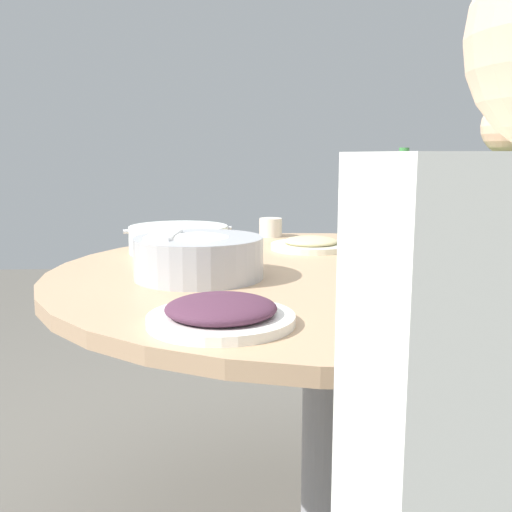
# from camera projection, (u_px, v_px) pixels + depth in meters

# --- Properties ---
(round_dining_table) EXTENTS (1.31, 1.31, 0.75)m
(round_dining_table) POSITION_uv_depth(u_px,v_px,m) (327.00, 307.00, 1.42)
(round_dining_table) COLOR #99999E
(round_dining_table) RESTS_ON ground
(rice_bowl) EXTENTS (0.28, 0.28, 0.10)m
(rice_bowl) POSITION_uv_depth(u_px,v_px,m) (199.00, 256.00, 1.31)
(rice_bowl) COLOR #B2B5BA
(rice_bowl) RESTS_ON round_dining_table
(soup_bowl) EXTENTS (0.27, 0.30, 0.07)m
(soup_bowl) POSITION_uv_depth(u_px,v_px,m) (179.00, 240.00, 1.66)
(soup_bowl) COLOR white
(soup_bowl) RESTS_ON round_dining_table
(dish_tofu_braise) EXTENTS (0.22, 0.22, 0.04)m
(dish_tofu_braise) POSITION_uv_depth(u_px,v_px,m) (435.00, 287.00, 1.14)
(dish_tofu_braise) COLOR white
(dish_tofu_braise) RESTS_ON round_dining_table
(dish_noodles) EXTENTS (0.23, 0.23, 0.04)m
(dish_noodles) POSITION_uv_depth(u_px,v_px,m) (311.00, 244.00, 1.71)
(dish_noodles) COLOR silver
(dish_noodles) RESTS_ON round_dining_table
(dish_shrimp) EXTENTS (0.22, 0.22, 0.04)m
(dish_shrimp) POSITION_uv_depth(u_px,v_px,m) (437.00, 254.00, 1.51)
(dish_shrimp) COLOR silver
(dish_shrimp) RESTS_ON round_dining_table
(dish_eggplant) EXTENTS (0.24, 0.24, 0.05)m
(dish_eggplant) POSITION_uv_depth(u_px,v_px,m) (221.00, 313.00, 0.95)
(dish_eggplant) COLOR white
(dish_eggplant) RESTS_ON round_dining_table
(green_bottle) EXTENTS (0.07, 0.07, 0.29)m
(green_bottle) POSITION_uv_depth(u_px,v_px,m) (402.00, 206.00, 1.79)
(green_bottle) COLOR #3A8340
(green_bottle) RESTS_ON round_dining_table
(tea_cup_near) EXTENTS (0.08, 0.08, 0.06)m
(tea_cup_near) POSITION_uv_depth(u_px,v_px,m) (271.00, 227.00, 1.96)
(tea_cup_near) COLOR silver
(tea_cup_near) RESTS_ON round_dining_table
(stool_for_diner_left) EXTENTS (0.31, 0.31, 0.45)m
(stool_for_diner_left) POSITION_uv_depth(u_px,v_px,m) (493.00, 386.00, 2.08)
(stool_for_diner_left) COLOR brown
(stool_for_diner_left) RESTS_ON ground
(diner_left) EXTENTS (0.46, 0.47, 0.76)m
(diner_left) POSITION_uv_depth(u_px,v_px,m) (504.00, 232.00, 1.99)
(diner_left) COLOR #2D333D
(diner_left) RESTS_ON stool_for_diner_left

